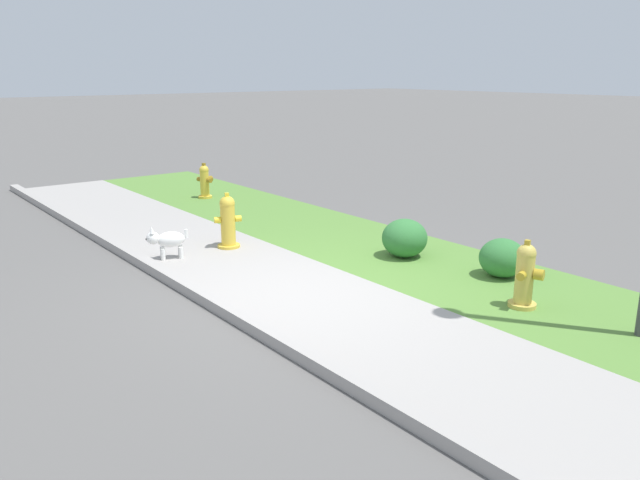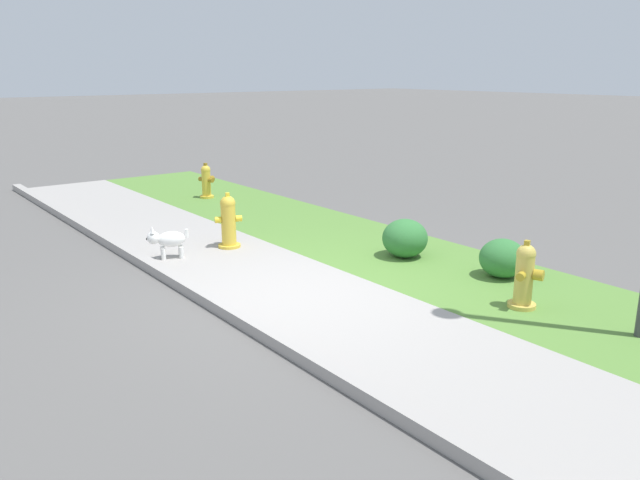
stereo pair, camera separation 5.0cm
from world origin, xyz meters
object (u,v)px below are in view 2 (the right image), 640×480
(fire_hydrant_across_street, at_px, (525,276))
(fire_hydrant_near_corner, at_px, (228,221))
(small_white_dog, at_px, (168,240))
(shrub_bush_near_lamp, at_px, (502,258))
(fire_hydrant_mid_block, at_px, (206,181))
(shrub_bush_far_verge, at_px, (405,238))

(fire_hydrant_across_street, distance_m, fire_hydrant_near_corner, 4.26)
(small_white_dog, distance_m, shrub_bush_near_lamp, 4.41)
(fire_hydrant_mid_block, height_order, shrub_bush_far_verge, fire_hydrant_mid_block)
(shrub_bush_far_verge, xyz_separation_m, shrub_bush_near_lamp, (1.36, 0.33, -0.02))
(shrub_bush_far_verge, bearing_deg, small_white_dog, -126.21)
(shrub_bush_far_verge, relative_size, shrub_bush_near_lamp, 1.09)
(small_white_dog, relative_size, shrub_bush_near_lamp, 0.93)
(fire_hydrant_near_corner, height_order, shrub_bush_far_verge, fire_hydrant_near_corner)
(small_white_dog, bearing_deg, shrub_bush_far_verge, 164.05)
(fire_hydrant_near_corner, distance_m, shrub_bush_near_lamp, 3.84)
(fire_hydrant_across_street, relative_size, small_white_dog, 1.42)
(shrub_bush_far_verge, height_order, shrub_bush_near_lamp, shrub_bush_far_verge)
(fire_hydrant_across_street, distance_m, shrub_bush_near_lamp, 1.05)
(fire_hydrant_near_corner, xyz_separation_m, shrub_bush_far_verge, (1.90, 1.68, -0.13))
(small_white_dog, xyz_separation_m, shrub_bush_far_verge, (1.92, 2.62, -0.00))
(fire_hydrant_near_corner, xyz_separation_m, small_white_dog, (-0.02, -0.94, -0.12))
(shrub_bush_near_lamp, bearing_deg, shrub_bush_far_verge, -166.21)
(fire_hydrant_mid_block, xyz_separation_m, small_white_dog, (3.46, -2.43, -0.07))
(fire_hydrant_across_street, distance_m, shrub_bush_far_verge, 2.18)
(fire_hydrant_near_corner, relative_size, shrub_bush_near_lamp, 1.42)
(fire_hydrant_mid_block, bearing_deg, fire_hydrant_near_corner, -40.59)
(small_white_dog, bearing_deg, fire_hydrant_across_street, 139.34)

